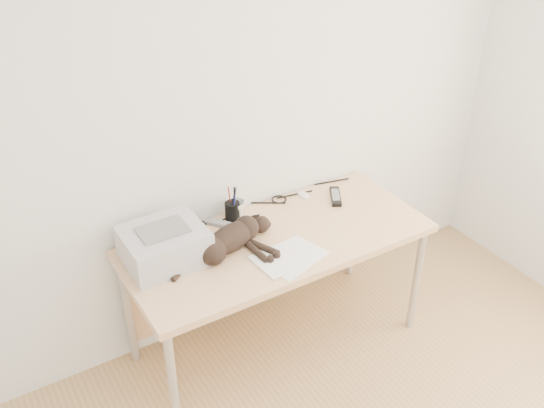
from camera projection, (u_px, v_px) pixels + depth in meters
wall_back at (241, 114)px, 3.10m from camera, size 3.50×0.00×3.50m
desk at (269, 250)px, 3.27m from camera, size 1.60×0.70×0.74m
printer at (164, 245)px, 2.93m from camera, size 0.39×0.33×0.18m
papers at (290, 257)px, 2.99m from camera, size 0.38×0.30×0.01m
cat at (229, 241)px, 3.00m from camera, size 0.64×0.32×0.14m
mug at (236, 210)px, 3.27m from camera, size 0.15×0.15×0.10m
pen_cup at (232, 211)px, 3.25m from camera, size 0.08×0.08×0.21m
remote_grey at (221, 224)px, 3.23m from camera, size 0.15×0.18×0.02m
remote_black at (336, 196)px, 3.47m from camera, size 0.15×0.20×0.02m
mouse at (304, 193)px, 3.49m from camera, size 0.06×0.10×0.03m
cable_tangle at (248, 209)px, 3.36m from camera, size 1.36×0.09×0.01m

